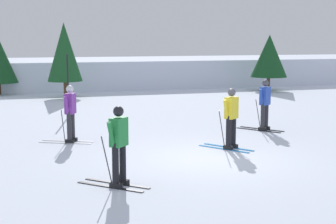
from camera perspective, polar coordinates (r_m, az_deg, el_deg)
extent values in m
plane|color=silver|center=(12.98, 4.64, -5.33)|extent=(120.00, 120.00, 0.00)
cube|color=silver|center=(32.71, -8.02, 4.52)|extent=(80.00, 7.60, 1.69)
cube|color=#237AC6|center=(14.08, 6.36, -4.21)|extent=(1.03, 1.33, 0.02)
cube|color=#237AC6|center=(14.31, 6.93, -4.01)|extent=(1.03, 1.33, 0.02)
cube|color=black|center=(13.99, 6.89, -4.05)|extent=(0.25, 0.28, 0.10)
cube|color=black|center=(14.23, 7.46, -3.85)|extent=(0.25, 0.28, 0.10)
cylinder|color=black|center=(13.89, 6.92, -2.14)|extent=(0.14, 0.14, 0.85)
cylinder|color=black|center=(14.13, 7.50, -1.97)|extent=(0.14, 0.14, 0.85)
cube|color=yellow|center=(13.91, 7.26, 0.48)|extent=(0.45, 0.42, 0.60)
cylinder|color=yellow|center=(13.71, 6.66, 0.32)|extent=(0.26, 0.23, 0.55)
cylinder|color=yellow|center=(14.14, 7.70, 0.55)|extent=(0.26, 0.23, 0.55)
sphere|color=#4C4C56|center=(13.86, 7.29, 2.24)|extent=(0.22, 0.22, 0.22)
cylinder|color=#38383D|center=(13.79, 6.19, -2.11)|extent=(0.31, 0.24, 1.14)
cylinder|color=#38383D|center=(14.33, 7.51, -1.72)|extent=(0.31, 0.24, 1.14)
cube|color=black|center=(17.02, 10.27, -2.06)|extent=(1.07, 1.30, 0.02)
cube|color=black|center=(17.27, 10.67, -1.92)|extent=(1.07, 1.30, 0.02)
cube|color=black|center=(16.95, 10.73, -1.92)|extent=(0.26, 0.28, 0.10)
cube|color=black|center=(17.20, 11.12, -1.77)|extent=(0.26, 0.28, 0.10)
cylinder|color=#2D2D33|center=(16.87, 10.78, -0.33)|extent=(0.14, 0.14, 0.85)
cylinder|color=#2D2D33|center=(17.13, 11.17, -0.21)|extent=(0.14, 0.14, 0.85)
cube|color=#284CB7|center=(16.92, 11.03, 1.82)|extent=(0.45, 0.42, 0.60)
cylinder|color=#284CB7|center=(16.70, 10.61, 1.71)|extent=(0.26, 0.23, 0.55)
cylinder|color=#284CB7|center=(17.15, 11.32, 1.86)|extent=(0.26, 0.23, 0.55)
sphere|color=#4C4C56|center=(16.87, 11.08, 3.27)|extent=(0.22, 0.22, 0.22)
cylinder|color=#38383D|center=(16.79, 10.27, -0.35)|extent=(0.37, 0.30, 1.10)
cylinder|color=#38383D|center=(17.29, 11.05, -0.12)|extent=(0.37, 0.30, 1.10)
cube|color=black|center=(10.60, -6.66, -8.50)|extent=(1.24, 1.15, 0.02)
cube|color=black|center=(10.83, -5.84, -8.12)|extent=(1.24, 1.15, 0.02)
cube|color=black|center=(10.51, -5.98, -8.30)|extent=(0.27, 0.26, 0.10)
cube|color=black|center=(10.73, -5.17, -7.93)|extent=(0.27, 0.26, 0.10)
cylinder|color=black|center=(10.38, -6.02, -5.79)|extent=(0.14, 0.14, 0.85)
cylinder|color=black|center=(10.61, -5.20, -5.47)|extent=(0.14, 0.14, 0.85)
cube|color=#23843D|center=(10.36, -5.66, -2.27)|extent=(0.43, 0.44, 0.60)
cylinder|color=#23843D|center=(10.17, -6.50, -2.57)|extent=(0.24, 0.25, 0.55)
cylinder|color=#23843D|center=(10.58, -5.02, -2.11)|extent=(0.24, 0.25, 0.55)
sphere|color=black|center=(10.29, -5.69, 0.08)|extent=(0.22, 0.22, 0.22)
cylinder|color=#38383D|center=(10.30, -6.97, -5.74)|extent=(0.29, 0.32, 1.16)
cylinder|color=#38383D|center=(10.78, -5.21, -5.06)|extent=(0.29, 0.32, 1.16)
cube|color=silver|center=(15.09, -11.70, -3.47)|extent=(1.49, 0.74, 0.02)
cube|color=silver|center=(15.34, -11.34, -3.26)|extent=(1.49, 0.74, 0.02)
cube|color=black|center=(15.02, -11.17, -3.27)|extent=(0.29, 0.22, 0.10)
cube|color=black|center=(15.28, -10.82, -3.06)|extent=(0.29, 0.22, 0.10)
cylinder|color=#2D2D33|center=(14.93, -11.22, -1.49)|extent=(0.14, 0.14, 0.85)
cylinder|color=#2D2D33|center=(15.19, -10.87, -1.31)|extent=(0.14, 0.14, 0.85)
cube|color=purple|center=(14.97, -11.11, 0.96)|extent=(0.38, 0.45, 0.60)
cylinder|color=purple|center=(14.75, -11.51, 0.78)|extent=(0.19, 0.27, 0.55)
cylinder|color=purple|center=(15.21, -10.87, 1.04)|extent=(0.19, 0.27, 0.55)
sphere|color=silver|center=(14.92, -11.16, 2.60)|extent=(0.22, 0.22, 0.22)
cylinder|color=#38383D|center=(14.77, -11.88, -1.70)|extent=(0.14, 0.26, 1.06)
cylinder|color=#38383D|center=(15.44, -10.94, -1.23)|extent=(0.14, 0.26, 1.06)
cylinder|color=black|center=(19.93, -11.36, 2.98)|extent=(0.06, 0.06, 2.45)
cylinder|color=#513823|center=(29.65, 11.40, 3.17)|extent=(0.18, 0.18, 0.82)
cone|color=#14421E|center=(29.55, 11.49, 6.31)|extent=(2.10, 2.10, 2.43)
cylinder|color=#513823|center=(26.25, -11.63, 2.54)|extent=(0.19, 0.19, 0.87)
cone|color=#194C23|center=(26.12, -11.76, 6.74)|extent=(1.78, 1.78, 2.98)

